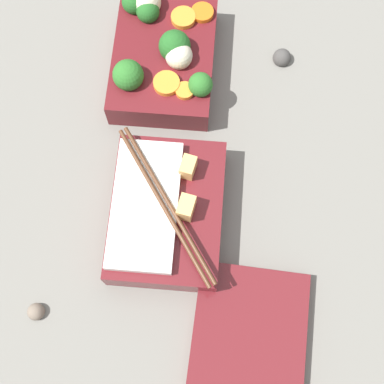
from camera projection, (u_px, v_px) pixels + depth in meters
ground_plane at (156, 150)px, 0.69m from camera, size 3.00×3.00×0.00m
bento_tray_vegetable at (165, 56)px, 0.71m from camera, size 0.18×0.13×0.07m
bento_tray_rice at (164, 211)px, 0.64m from camera, size 0.19×0.13×0.07m
bento_lid at (248, 345)px, 0.61m from camera, size 0.18×0.14×0.02m
pebble_1 at (36, 312)px, 0.62m from camera, size 0.02×0.02×0.02m
pebble_2 at (282, 58)px, 0.73m from camera, size 0.02×0.02×0.02m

